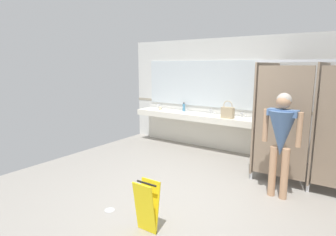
{
  "coord_description": "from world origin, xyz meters",
  "views": [
    {
      "loc": [
        2.18,
        -3.24,
        1.98
      ],
      "look_at": [
        -0.68,
        0.91,
        1.04
      ],
      "focal_mm": 30.07,
      "sensor_mm": 36.0,
      "label": 1
    }
  ],
  "objects_px": {
    "person_standing": "(281,133)",
    "handbag": "(228,112)",
    "paper_cup": "(160,108)",
    "wet_floor_sign": "(147,206)",
    "soap_dispenser": "(184,107)"
  },
  "relations": [
    {
      "from": "person_standing",
      "to": "wet_floor_sign",
      "type": "relative_size",
      "value": 2.54
    },
    {
      "from": "paper_cup",
      "to": "person_standing",
      "type": "bearing_deg",
      "value": -24.99
    },
    {
      "from": "paper_cup",
      "to": "soap_dispenser",
      "type": "bearing_deg",
      "value": 20.66
    },
    {
      "from": "person_standing",
      "to": "handbag",
      "type": "height_order",
      "value": "person_standing"
    },
    {
      "from": "handbag",
      "to": "paper_cup",
      "type": "bearing_deg",
      "value": 177.32
    },
    {
      "from": "paper_cup",
      "to": "wet_floor_sign",
      "type": "distance_m",
      "value": 4.15
    },
    {
      "from": "person_standing",
      "to": "paper_cup",
      "type": "distance_m",
      "value": 3.71
    },
    {
      "from": "soap_dispenser",
      "to": "paper_cup",
      "type": "xyz_separation_m",
      "value": [
        -0.58,
        -0.22,
        -0.05
      ]
    },
    {
      "from": "soap_dispenser",
      "to": "wet_floor_sign",
      "type": "height_order",
      "value": "soap_dispenser"
    },
    {
      "from": "handbag",
      "to": "paper_cup",
      "type": "xyz_separation_m",
      "value": [
        -1.9,
        0.09,
        -0.09
      ]
    },
    {
      "from": "soap_dispenser",
      "to": "wet_floor_sign",
      "type": "relative_size",
      "value": 0.35
    },
    {
      "from": "person_standing",
      "to": "paper_cup",
      "type": "xyz_separation_m",
      "value": [
        -3.36,
        1.57,
        -0.11
      ]
    },
    {
      "from": "paper_cup",
      "to": "wet_floor_sign",
      "type": "xyz_separation_m",
      "value": [
        2.29,
        -3.41,
        -0.57
      ]
    },
    {
      "from": "paper_cup",
      "to": "wet_floor_sign",
      "type": "height_order",
      "value": "paper_cup"
    },
    {
      "from": "paper_cup",
      "to": "handbag",
      "type": "bearing_deg",
      "value": -2.68
    }
  ]
}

